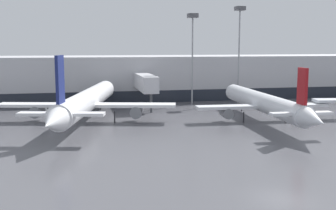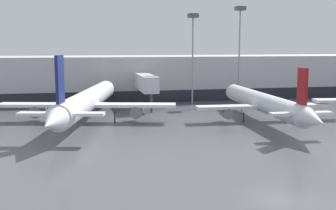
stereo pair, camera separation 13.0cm
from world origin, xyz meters
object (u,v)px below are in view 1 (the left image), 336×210
at_px(parked_jet_4, 87,101).
at_px(apron_light_mast_5, 193,32).
at_px(parked_jet_2, 263,103).
at_px(apron_light_mast_1, 240,27).

height_order(parked_jet_4, apron_light_mast_5, apron_light_mast_5).
xyz_separation_m(parked_jet_2, apron_light_mast_1, (4.48, 21.46, 12.03)).
bearing_deg(apron_light_mast_1, apron_light_mast_5, -171.55).
xyz_separation_m(apron_light_mast_1, apron_light_mast_5, (-9.98, -1.48, -1.12)).
distance_m(parked_jet_2, parked_jet_4, 26.21).
bearing_deg(parked_jet_2, apron_light_mast_5, 18.47).
height_order(parked_jet_2, apron_light_mast_5, apron_light_mast_5).
bearing_deg(parked_jet_4, apron_light_mast_1, -48.01).
bearing_deg(parked_jet_4, apron_light_mast_5, -40.06).
xyz_separation_m(parked_jet_4, apron_light_mast_1, (30.22, 16.55, 11.71)).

